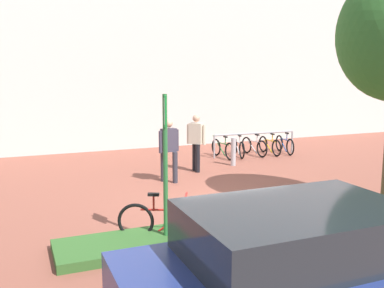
# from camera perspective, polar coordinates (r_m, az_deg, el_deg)

# --- Properties ---
(ground_plane) EXTENTS (60.00, 60.00, 0.00)m
(ground_plane) POSITION_cam_1_polar(r_m,az_deg,el_deg) (10.13, 2.93, -7.63)
(ground_plane) COLOR brown
(building_facade) EXTENTS (28.00, 1.20, 10.00)m
(building_facade) POSITION_cam_1_polar(r_m,az_deg,el_deg) (17.60, -8.88, 15.93)
(building_facade) COLOR silver
(building_facade) RESTS_ON ground
(planter_strip) EXTENTS (7.00, 1.10, 0.16)m
(planter_strip) POSITION_cam_1_polar(r_m,az_deg,el_deg) (8.41, 7.23, -10.72)
(planter_strip) COLOR #336028
(planter_strip) RESTS_ON ground
(parking_sign_post) EXTENTS (0.12, 0.36, 2.61)m
(parking_sign_post) POSITION_cam_1_polar(r_m,az_deg,el_deg) (7.34, -3.52, -0.55)
(parking_sign_post) COLOR #2D7238
(parking_sign_post) RESTS_ON ground
(bike_at_sign) EXTENTS (1.54, 0.78, 0.86)m
(bike_at_sign) POSITION_cam_1_polar(r_m,az_deg,el_deg) (7.87, -3.65, -10.00)
(bike_at_sign) COLOR black
(bike_at_sign) RESTS_ON ground
(bike_rack_cluster) EXTENTS (3.21, 1.63, 0.83)m
(bike_rack_cluster) POSITION_cam_1_polar(r_m,az_deg,el_deg) (15.82, 8.16, -0.23)
(bike_rack_cluster) COLOR #99999E
(bike_rack_cluster) RESTS_ON ground
(bollard_steel) EXTENTS (0.16, 0.16, 0.90)m
(bollard_steel) POSITION_cam_1_polar(r_m,az_deg,el_deg) (13.97, 5.43, -1.01)
(bollard_steel) COLOR #ADADB2
(bollard_steel) RESTS_ON ground
(person_suited_dark) EXTENTS (0.60, 0.43, 1.72)m
(person_suited_dark) POSITION_cam_1_polar(r_m,az_deg,el_deg) (11.73, -3.04, -0.33)
(person_suited_dark) COLOR #2D2D38
(person_suited_dark) RESTS_ON ground
(person_shirt_blue) EXTENTS (0.45, 0.47, 1.72)m
(person_shirt_blue) POSITION_cam_1_polar(r_m,az_deg,el_deg) (13.00, 0.55, 0.63)
(person_shirt_blue) COLOR black
(person_shirt_blue) RESTS_ON ground
(car_navy_sedan) EXTENTS (4.31, 2.03, 1.54)m
(car_navy_sedan) POSITION_cam_1_polar(r_m,az_deg,el_deg) (5.21, 14.70, -15.95)
(car_navy_sedan) COLOR navy
(car_navy_sedan) RESTS_ON ground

